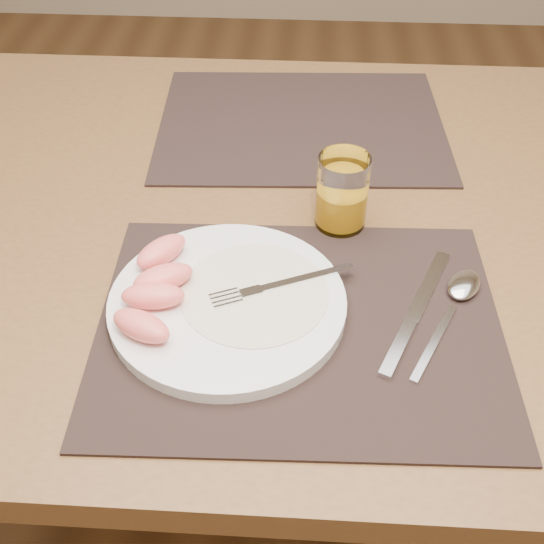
{
  "coord_description": "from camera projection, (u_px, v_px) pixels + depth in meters",
  "views": [
    {
      "loc": [
        0.02,
        -0.75,
        1.31
      ],
      "look_at": [
        -0.02,
        -0.15,
        0.77
      ],
      "focal_mm": 45.0,
      "sensor_mm": 36.0,
      "label": 1
    }
  ],
  "objects": [
    {
      "name": "table",
      "position": [
        289.0,
        253.0,
        0.98
      ],
      "size": [
        1.4,
        0.9,
        0.75
      ],
      "color": "brown",
      "rests_on": "ground"
    },
    {
      "name": "plate",
      "position": [
        228.0,
        303.0,
        0.77
      ],
      "size": [
        0.27,
        0.27,
        0.02
      ],
      "primitive_type": "cylinder",
      "color": "white",
      "rests_on": "placemat_near"
    },
    {
      "name": "fork",
      "position": [
        271.0,
        287.0,
        0.78
      ],
      "size": [
        0.17,
        0.09,
        0.0
      ],
      "color": "silver",
      "rests_on": "plate"
    },
    {
      "name": "ground",
      "position": [
        283.0,
        493.0,
        1.43
      ],
      "size": [
        5.0,
        5.0,
        0.0
      ],
      "primitive_type": "plane",
      "color": "brown",
      "rests_on": "ground"
    },
    {
      "name": "knife",
      "position": [
        411.0,
        320.0,
        0.76
      ],
      "size": [
        0.1,
        0.21,
        0.01
      ],
      "color": "silver",
      "rests_on": "placemat_near"
    },
    {
      "name": "plate_dressing",
      "position": [
        254.0,
        293.0,
        0.77
      ],
      "size": [
        0.17,
        0.17,
        0.0
      ],
      "color": "white",
      "rests_on": "plate"
    },
    {
      "name": "juice_glass",
      "position": [
        342.0,
        195.0,
        0.87
      ],
      "size": [
        0.07,
        0.07,
        0.1
      ],
      "color": "white",
      "rests_on": "placemat_near"
    },
    {
      "name": "spoon",
      "position": [
        460.0,
        293.0,
        0.79
      ],
      "size": [
        0.1,
        0.18,
        0.01
      ],
      "color": "silver",
      "rests_on": "placemat_near"
    },
    {
      "name": "placemat_far",
      "position": [
        301.0,
        124.0,
        1.09
      ],
      "size": [
        0.47,
        0.37,
        0.0
      ],
      "primitive_type": "cube",
      "rotation": [
        0.0,
        0.0,
        0.05
      ],
      "color": "black",
      "rests_on": "table"
    },
    {
      "name": "grapefruit_wedges",
      "position": [
        155.0,
        286.0,
        0.76
      ],
      "size": [
        0.09,
        0.19,
        0.03
      ],
      "color": "#FF7568",
      "rests_on": "plate"
    },
    {
      "name": "placemat_near",
      "position": [
        299.0,
        324.0,
        0.76
      ],
      "size": [
        0.46,
        0.36,
        0.0
      ],
      "primitive_type": "cube",
      "rotation": [
        0.0,
        0.0,
        0.03
      ],
      "color": "black",
      "rests_on": "table"
    }
  ]
}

